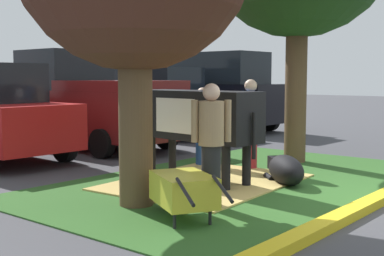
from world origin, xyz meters
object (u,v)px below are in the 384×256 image
Objects in this scene: cow_holstein at (192,116)px; pickup_truck_maroon at (85,102)px; sedan_blue at (159,102)px; person_handler at (211,142)px; person_visitor_near at (202,125)px; wheelbarrow at (183,190)px; suv_black at (216,91)px; person_visitor_far at (250,121)px; calf_lying at (285,170)px.

cow_holstein is 5.21m from pickup_truck_maroon.
sedan_blue reaches higher than cow_holstein.
cow_holstein is 7.02m from sedan_blue.
cow_holstein is 1.87m from person_handler.
person_visitor_near is at bearing -128.42° from sedan_blue.
person_visitor_near is 1.01× the size of wheelbarrow.
suv_black reaches higher than wheelbarrow.
sedan_blue is at bearing 172.24° from suv_black.
person_visitor_far is 0.31× the size of pickup_truck_maroon.
cow_holstein reaches higher than calf_lying.
person_handler is at bearing 9.16° from wheelbarrow.
person_visitor_near is at bearing -145.13° from suv_black.
person_visitor_far reaches higher than cow_holstein.
person_handler is at bearing -132.79° from cow_holstein.
person_visitor_near is (2.54, 2.16, -0.07)m from person_handler.
person_visitor_near is 0.98m from person_visitor_far.
sedan_blue reaches higher than person_visitor_far.
wheelbarrow is at bearing -176.81° from calf_lying.
wheelbarrow is 9.48m from sedan_blue.
cow_holstein is 1.88× the size of person_handler.
person_visitor_far is 0.36× the size of suv_black.
calf_lying is 0.26× the size of sedan_blue.
cow_holstein is 2.66× the size of calf_lying.
calf_lying is 0.77× the size of person_visitor_near.
cow_holstein is at bearing 36.86° from wheelbarrow.
person_visitor_near is 4.15m from pickup_truck_maroon.
pickup_truck_maroon is at bearing 179.43° from suv_black.
sedan_blue is (3.47, 4.38, 0.16)m from person_visitor_near.
cow_holstein is 2.03× the size of person_visitor_near.
pickup_truck_maroon reaches higher than person_visitor_near.
person_handler is 1.09× the size of wheelbarrow.
sedan_blue is (2.99, 0.27, -0.13)m from pickup_truck_maroon.
person_visitor_far reaches higher than person_handler.
suv_black is (9.08, 6.33, 0.88)m from wheelbarrow.
person_visitor_near is 0.33× the size of suv_black.
person_visitor_far is at bearing 23.50° from person_handler.
wheelbarrow is (-1.97, -1.48, -0.72)m from cow_holstein.
cow_holstein is at bearing -148.25° from person_visitor_near.
sedan_blue is (3.98, 6.50, 0.75)m from calf_lying.
calf_lying is 2.76m from wheelbarrow.
person_visitor_near is 3.99m from wheelbarrow.
wheelbarrow is (-0.71, -0.11, -0.51)m from person_handler.
suv_black is at bearing 44.30° from calf_lying.
cow_holstein is at bearing -109.73° from pickup_truck_maroon.
cow_holstein is 1.84× the size of person_visitor_far.
wheelbarrow is 0.33× the size of suv_black.
sedan_blue is at bearing 51.58° from person_visitor_near.
calf_lying is (0.77, -1.33, -0.87)m from cow_holstein.
cow_holstein is 0.67× the size of suv_black.
sedan_blue reaches higher than wheelbarrow.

